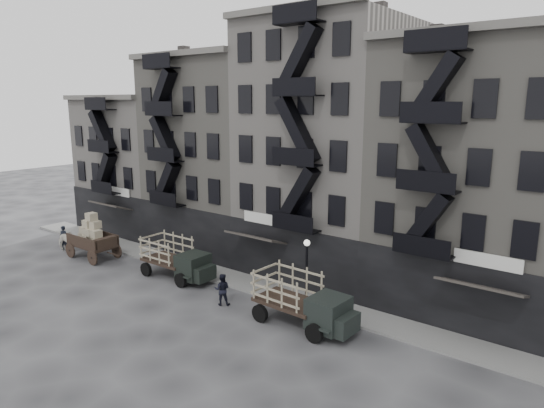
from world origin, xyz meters
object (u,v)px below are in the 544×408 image
Objects in this scene: stake_truck_west at (176,255)px; pedestrian_west at (64,238)px; wagon at (91,233)px; stake_truck_east at (302,297)px; pedestrian_mid at (222,289)px; horse at (65,241)px.

stake_truck_west reaches higher than pedestrian_west.
wagon is 0.70× the size of stake_truck_east.
stake_truck_east reaches higher than pedestrian_mid.
stake_truck_east is at bearing 151.77° from pedestrian_mid.
stake_truck_west is 12.24m from pedestrian_west.
stake_truck_east is 5.37m from pedestrian_mid.
pedestrian_mid reaches higher than horse.
horse is 17.19m from pedestrian_mid.
wagon is 2.09× the size of pedestrian_west.
horse is 1.06× the size of pedestrian_west.
horse is 0.36× the size of stake_truck_east.
pedestrian_mid is at bearing -97.37° from horse.
wagon is at bearing -88.93° from horse.
wagon reaches higher than stake_truck_west.
pedestrian_west is (-0.56, 0.19, 0.10)m from horse.
pedestrian_mid is at bearing -2.00° from wagon.
pedestrian_west reaches higher than pedestrian_mid.
pedestrian_west is at bearing -176.13° from stake_truck_east.
wagon is 14.15m from pedestrian_mid.
wagon is 2.14× the size of pedestrian_mid.
stake_truck_east is 2.97× the size of pedestrian_west.
wagon reaches higher than pedestrian_mid.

